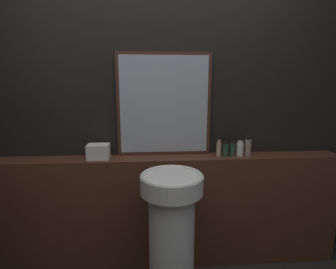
{
  "coord_description": "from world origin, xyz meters",
  "views": [
    {
      "loc": [
        -0.11,
        -0.75,
        1.45
      ],
      "look_at": [
        0.03,
        1.09,
        1.09
      ],
      "focal_mm": 28.0,
      "sensor_mm": 36.0,
      "label": 1
    }
  ],
  "objects_px": {
    "mirror": "(164,105)",
    "lotion_bottle": "(232,149)",
    "towel_stack": "(98,151)",
    "hand_soap_bottle": "(248,147)",
    "pedestal_sink": "(172,234)",
    "body_wash_bottle": "(240,149)",
    "shampoo_bottle": "(219,149)",
    "conditioner_bottle": "(225,149)"
  },
  "relations": [
    {
      "from": "mirror",
      "to": "towel_stack",
      "type": "distance_m",
      "value": 0.61
    },
    {
      "from": "shampoo_bottle",
      "to": "lotion_bottle",
      "type": "height_order",
      "value": "shampoo_bottle"
    },
    {
      "from": "pedestal_sink",
      "to": "mirror",
      "type": "height_order",
      "value": "mirror"
    },
    {
      "from": "towel_stack",
      "to": "lotion_bottle",
      "type": "xyz_separation_m",
      "value": [
        1.03,
        0.0,
        -0.0
      ]
    },
    {
      "from": "mirror",
      "to": "lotion_bottle",
      "type": "xyz_separation_m",
      "value": [
        0.53,
        -0.08,
        -0.34
      ]
    },
    {
      "from": "pedestal_sink",
      "to": "lotion_bottle",
      "type": "bearing_deg",
      "value": 38.91
    },
    {
      "from": "mirror",
      "to": "shampoo_bottle",
      "type": "distance_m",
      "value": 0.54
    },
    {
      "from": "lotion_bottle",
      "to": "body_wash_bottle",
      "type": "distance_m",
      "value": 0.06
    },
    {
      "from": "towel_stack",
      "to": "conditioner_bottle",
      "type": "bearing_deg",
      "value": 0.0
    },
    {
      "from": "conditioner_bottle",
      "to": "hand_soap_bottle",
      "type": "height_order",
      "value": "hand_soap_bottle"
    },
    {
      "from": "lotion_bottle",
      "to": "body_wash_bottle",
      "type": "height_order",
      "value": "body_wash_bottle"
    },
    {
      "from": "towel_stack",
      "to": "body_wash_bottle",
      "type": "bearing_deg",
      "value": 0.0
    },
    {
      "from": "shampoo_bottle",
      "to": "body_wash_bottle",
      "type": "distance_m",
      "value": 0.17
    },
    {
      "from": "towel_stack",
      "to": "conditioner_bottle",
      "type": "height_order",
      "value": "conditioner_bottle"
    },
    {
      "from": "shampoo_bottle",
      "to": "conditioner_bottle",
      "type": "height_order",
      "value": "shampoo_bottle"
    },
    {
      "from": "towel_stack",
      "to": "body_wash_bottle",
      "type": "relative_size",
      "value": 1.35
    },
    {
      "from": "lotion_bottle",
      "to": "shampoo_bottle",
      "type": "bearing_deg",
      "value": 180.0
    },
    {
      "from": "mirror",
      "to": "body_wash_bottle",
      "type": "distance_m",
      "value": 0.69
    },
    {
      "from": "body_wash_bottle",
      "to": "mirror",
      "type": "bearing_deg",
      "value": 171.93
    },
    {
      "from": "pedestal_sink",
      "to": "lotion_bottle",
      "type": "height_order",
      "value": "lotion_bottle"
    },
    {
      "from": "pedestal_sink",
      "to": "mirror",
      "type": "relative_size",
      "value": 1.14
    },
    {
      "from": "mirror",
      "to": "hand_soap_bottle",
      "type": "xyz_separation_m",
      "value": [
        0.65,
        -0.08,
        -0.32
      ]
    },
    {
      "from": "conditioner_bottle",
      "to": "hand_soap_bottle",
      "type": "xyz_separation_m",
      "value": [
        0.18,
        -0.0,
        0.02
      ]
    },
    {
      "from": "lotion_bottle",
      "to": "hand_soap_bottle",
      "type": "height_order",
      "value": "hand_soap_bottle"
    },
    {
      "from": "mirror",
      "to": "shampoo_bottle",
      "type": "relative_size",
      "value": 6.11
    },
    {
      "from": "pedestal_sink",
      "to": "lotion_bottle",
      "type": "distance_m",
      "value": 0.8
    },
    {
      "from": "towel_stack",
      "to": "shampoo_bottle",
      "type": "bearing_deg",
      "value": 0.0
    },
    {
      "from": "conditioner_bottle",
      "to": "pedestal_sink",
      "type": "bearing_deg",
      "value": -137.86
    },
    {
      "from": "pedestal_sink",
      "to": "towel_stack",
      "type": "distance_m",
      "value": 0.8
    },
    {
      "from": "pedestal_sink",
      "to": "conditioner_bottle",
      "type": "bearing_deg",
      "value": 42.14
    },
    {
      "from": "mirror",
      "to": "hand_soap_bottle",
      "type": "distance_m",
      "value": 0.73
    },
    {
      "from": "mirror",
      "to": "pedestal_sink",
      "type": "bearing_deg",
      "value": -88.09
    },
    {
      "from": "pedestal_sink",
      "to": "hand_soap_bottle",
      "type": "distance_m",
      "value": 0.89
    },
    {
      "from": "mirror",
      "to": "body_wash_bottle",
      "type": "relative_size",
      "value": 6.64
    },
    {
      "from": "mirror",
      "to": "body_wash_bottle",
      "type": "xyz_separation_m",
      "value": [
        0.59,
        -0.08,
        -0.34
      ]
    },
    {
      "from": "pedestal_sink",
      "to": "towel_stack",
      "type": "height_order",
      "value": "towel_stack"
    },
    {
      "from": "towel_stack",
      "to": "conditioner_bottle",
      "type": "relative_size",
      "value": 1.36
    },
    {
      "from": "mirror",
      "to": "lotion_bottle",
      "type": "relative_size",
      "value": 6.71
    },
    {
      "from": "hand_soap_bottle",
      "to": "body_wash_bottle",
      "type": "bearing_deg",
      "value": 180.0
    },
    {
      "from": "hand_soap_bottle",
      "to": "towel_stack",
      "type": "bearing_deg",
      "value": 180.0
    },
    {
      "from": "conditioner_bottle",
      "to": "hand_soap_bottle",
      "type": "distance_m",
      "value": 0.18
    },
    {
      "from": "shampoo_bottle",
      "to": "lotion_bottle",
      "type": "bearing_deg",
      "value": 0.0
    }
  ]
}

